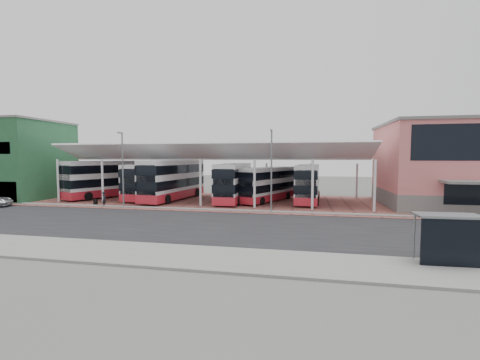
{
  "coord_description": "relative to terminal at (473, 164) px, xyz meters",
  "views": [
    {
      "loc": [
        5.14,
        -25.0,
        5.38
      ],
      "look_at": [
        -1.31,
        7.17,
        3.09
      ],
      "focal_mm": 24.0,
      "sensor_mm": 36.0,
      "label": 1
    }
  ],
  "objects": [
    {
      "name": "lamp_west",
      "position": [
        -37.0,
        -7.65,
        -0.3
      ],
      "size": [
        0.16,
        0.9,
        8.07
      ],
      "color": "slate",
      "rests_on": "ground"
    },
    {
      "name": "bus_5",
      "position": [
        -17.39,
        0.72,
        -2.39
      ],
      "size": [
        3.16,
        10.93,
        4.45
      ],
      "rotation": [
        0.0,
        0.0,
        -0.06
      ],
      "color": "silver",
      "rests_on": "forecourt"
    },
    {
      "name": "bus_1",
      "position": [
        -37.36,
        -0.03,
        -2.37
      ],
      "size": [
        3.27,
        11.04,
        4.49
      ],
      "rotation": [
        0.0,
        0.0,
        -0.07
      ],
      "color": "silver",
      "rests_on": "forecourt"
    },
    {
      "name": "bus_shelter",
      "position": [
        -10.58,
        -21.77,
        -3.0
      ],
      "size": [
        3.1,
        1.5,
        2.44
      ],
      "rotation": [
        0.0,
        0.0,
        0.03
      ],
      "color": "black",
      "rests_on": "sidewalk"
    },
    {
      "name": "north_kerb",
      "position": [
        -23.0,
        -7.72,
        -4.59
      ],
      "size": [
        120.0,
        0.8,
        0.14
      ],
      "primitive_type": "cube",
      "color": "slate",
      "rests_on": "ground"
    },
    {
      "name": "bus_0",
      "position": [
        -43.86,
        -0.01,
        -2.16
      ],
      "size": [
        6.99,
        12.07,
        4.91
      ],
      "rotation": [
        0.0,
        0.0,
        -0.38
      ],
      "color": "silver",
      "rests_on": "forecourt"
    },
    {
      "name": "yellow_line_near",
      "position": [
        -23.0,
        -20.92,
        -4.63
      ],
      "size": [
        120.0,
        0.12,
        0.01
      ],
      "primitive_type": "cube",
      "color": "gold",
      "rests_on": "road"
    },
    {
      "name": "suitcase",
      "position": [
        -40.96,
        -6.9,
        -4.28
      ],
      "size": [
        0.37,
        0.27,
        0.64
      ],
      "primitive_type": "cube",
      "color": "black",
      "rests_on": "forecourt"
    },
    {
      "name": "sidewalk",
      "position": [
        -23.0,
        -22.92,
        -4.59
      ],
      "size": [
        120.0,
        4.0,
        0.14
      ],
      "primitive_type": "cube",
      "color": "slate",
      "rests_on": "ground"
    },
    {
      "name": "bus_3",
      "position": [
        -26.31,
        -0.62,
        -2.32
      ],
      "size": [
        2.89,
        11.14,
        4.58
      ],
      "rotation": [
        0.0,
        0.0,
        0.01
      ],
      "color": "silver",
      "rests_on": "forecourt"
    },
    {
      "name": "forecourt",
      "position": [
        -21.0,
        -0.92,
        -4.63
      ],
      "size": [
        72.0,
        16.0,
        0.06
      ],
      "primitive_type": "cube",
      "color": "brown",
      "rests_on": "ground"
    },
    {
      "name": "bus_2",
      "position": [
        -34.12,
        -0.78,
        -2.12
      ],
      "size": [
        4.2,
        12.37,
        5.0
      ],
      "rotation": [
        0.0,
        0.0,
        -0.12
      ],
      "color": "silver",
      "rests_on": "forecourt"
    },
    {
      "name": "terminal",
      "position": [
        0.0,
        0.0,
        0.0
      ],
      "size": [
        18.4,
        14.4,
        9.25
      ],
      "color": "#64625F",
      "rests_on": "ground"
    },
    {
      "name": "canopy",
      "position": [
        -29.0,
        0.01,
        1.14
      ],
      "size": [
        37.0,
        11.63,
        7.07
      ],
      "color": "silver",
      "rests_on": "ground"
    },
    {
      "name": "pedestrian",
      "position": [
        -39.25,
        -7.75,
        -3.8
      ],
      "size": [
        0.49,
        0.65,
        1.6
      ],
      "primitive_type": "imported",
      "rotation": [
        0.0,
        0.0,
        1.76
      ],
      "color": "black",
      "rests_on": "forecourt"
    },
    {
      "name": "bus_4",
      "position": [
        -22.22,
        -0.0,
        -2.54
      ],
      "size": [
        6.14,
        10.14,
        4.14
      ],
      "rotation": [
        0.0,
        0.0,
        -0.41
      ],
      "color": "silver",
      "rests_on": "forecourt"
    },
    {
      "name": "ground",
      "position": [
        -23.0,
        -13.92,
        -4.66
      ],
      "size": [
        140.0,
        140.0,
        0.0
      ],
      "primitive_type": "plane",
      "color": "#4C4F49"
    },
    {
      "name": "shop_green",
      "position": [
        -53.0,
        -2.95,
        0.46
      ],
      "size": [
        6.4,
        10.2,
        10.22
      ],
      "color": "#255733",
      "rests_on": "ground"
    },
    {
      "name": "lamp_east",
      "position": [
        -21.0,
        -7.65,
        -0.3
      ],
      "size": [
        0.16,
        0.9,
        8.07
      ],
      "color": "slate",
      "rests_on": "ground"
    },
    {
      "name": "road",
      "position": [
        -23.0,
        -14.92,
        -4.65
      ],
      "size": [
        120.0,
        14.0,
        0.02
      ],
      "primitive_type": "cube",
      "color": "black",
      "rests_on": "ground"
    },
    {
      "name": "yellow_line_far",
      "position": [
        -23.0,
        -20.62,
        -4.63
      ],
      "size": [
        120.0,
        0.12,
        0.01
      ],
      "primitive_type": "cube",
      "color": "gold",
      "rests_on": "road"
    }
  ]
}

